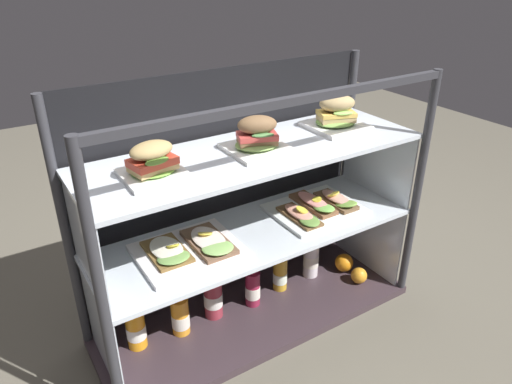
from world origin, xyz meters
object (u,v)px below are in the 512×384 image
object	(u,v)px
open_sandwich_tray_mid_right	(317,207)
juice_bottle_front_right_end	(180,315)
open_sandwich_tray_far_right	(190,249)
plated_roll_sandwich_far_right	(153,163)
plated_roll_sandwich_center	(257,138)
plated_roll_sandwich_left_of_center	(336,116)
orange_fruit_near_left_post	(344,263)
juice_bottle_back_left	(213,297)
juice_bottle_back_center	(253,287)
juice_bottle_front_second	(280,273)
orange_fruit_beside_bottles	(359,275)
juice_bottle_front_left_end	(311,257)
juice_bottle_front_middle	(136,328)

from	to	relation	value
open_sandwich_tray_mid_right	juice_bottle_front_right_end	bearing A→B (deg)	173.96
open_sandwich_tray_far_right	open_sandwich_tray_mid_right	bearing A→B (deg)	-0.17
plated_roll_sandwich_far_right	open_sandwich_tray_mid_right	bearing A→B (deg)	0.69
plated_roll_sandwich_center	open_sandwich_tray_mid_right	world-z (taller)	plated_roll_sandwich_center
plated_roll_sandwich_left_of_center	orange_fruit_near_left_post	distance (m)	0.70
plated_roll_sandwich_left_of_center	open_sandwich_tray_mid_right	world-z (taller)	plated_roll_sandwich_left_of_center
open_sandwich_tray_mid_right	open_sandwich_tray_far_right	bearing A→B (deg)	179.83
open_sandwich_tray_far_right	juice_bottle_back_left	xyz separation A→B (m)	(0.11, 0.08, -0.30)
open_sandwich_tray_far_right	juice_bottle_front_right_end	distance (m)	0.32
open_sandwich_tray_mid_right	juice_bottle_back_center	size ratio (longest dim) A/B	1.57
plated_roll_sandwich_far_right	juice_bottle_front_second	world-z (taller)	plated_roll_sandwich_far_right
orange_fruit_beside_bottles	juice_bottle_front_left_end	bearing A→B (deg)	132.41
juice_bottle_back_left	juice_bottle_front_second	size ratio (longest dim) A/B	1.12
plated_roll_sandwich_far_right	open_sandwich_tray_far_right	distance (m)	0.35
plated_roll_sandwich_far_right	plated_roll_sandwich_center	distance (m)	0.36
open_sandwich_tray_far_right	juice_bottle_back_center	world-z (taller)	open_sandwich_tray_far_right
juice_bottle_front_right_end	orange_fruit_beside_bottles	bearing A→B (deg)	-9.91
open_sandwich_tray_mid_right	orange_fruit_near_left_post	distance (m)	0.40
plated_roll_sandwich_far_right	plated_roll_sandwich_left_of_center	xyz separation A→B (m)	(0.73, 0.04, 0.00)
juice_bottle_front_middle	orange_fruit_near_left_post	xyz separation A→B (m)	(0.93, -0.05, -0.04)
plated_roll_sandwich_left_of_center	juice_bottle_back_left	size ratio (longest dim) A/B	0.89
plated_roll_sandwich_far_right	plated_roll_sandwich_left_of_center	world-z (taller)	plated_roll_sandwich_left_of_center
plated_roll_sandwich_center	juice_bottle_front_middle	xyz separation A→B (m)	(-0.46, 0.08, -0.65)
juice_bottle_back_left	juice_bottle_front_middle	bearing A→B (deg)	179.30
open_sandwich_tray_far_right	juice_bottle_front_middle	distance (m)	0.38
open_sandwich_tray_mid_right	juice_bottle_front_second	xyz separation A→B (m)	(-0.11, 0.08, -0.31)
orange_fruit_beside_bottles	orange_fruit_near_left_post	bearing A→B (deg)	87.69
open_sandwich_tray_mid_right	juice_bottle_front_left_end	world-z (taller)	open_sandwich_tray_mid_right
juice_bottle_front_left_end	orange_fruit_beside_bottles	bearing A→B (deg)	-47.59
juice_bottle_back_left	orange_fruit_near_left_post	xyz separation A→B (m)	(0.63, -0.05, -0.05)
plated_roll_sandwich_center	juice_bottle_back_left	size ratio (longest dim) A/B	0.88
juice_bottle_front_second	orange_fruit_beside_bottles	xyz separation A→B (m)	(0.31, -0.15, -0.04)
plated_roll_sandwich_left_of_center	juice_bottle_front_second	distance (m)	0.69
juice_bottle_back_left	juice_bottle_front_left_end	distance (m)	0.48
plated_roll_sandwich_left_of_center	open_sandwich_tray_mid_right	distance (m)	0.35
plated_roll_sandwich_center	orange_fruit_beside_bottles	distance (m)	0.84
plated_roll_sandwich_far_right	juice_bottle_back_left	distance (m)	0.68
plated_roll_sandwich_far_right	open_sandwich_tray_mid_right	size ratio (longest dim) A/B	0.53
plated_roll_sandwich_far_right	orange_fruit_beside_bottles	distance (m)	1.09
open_sandwich_tray_mid_right	juice_bottle_front_second	bearing A→B (deg)	146.05
open_sandwich_tray_mid_right	juice_bottle_front_middle	size ratio (longest dim) A/B	1.67
plated_roll_sandwich_left_of_center	juice_bottle_front_second	size ratio (longest dim) A/B	1.00
juice_bottle_back_left	juice_bottle_front_left_end	size ratio (longest dim) A/B	0.96
plated_roll_sandwich_far_right	plated_roll_sandwich_center	world-z (taller)	plated_roll_sandwich_center
open_sandwich_tray_far_right	orange_fruit_near_left_post	xyz separation A→B (m)	(0.74, 0.02, -0.35)
plated_roll_sandwich_left_of_center	juice_bottle_front_second	bearing A→B (deg)	168.65
juice_bottle_front_middle	orange_fruit_near_left_post	bearing A→B (deg)	-3.35
juice_bottle_front_right_end	plated_roll_sandwich_left_of_center	bearing A→B (deg)	-2.23
juice_bottle_back_left	juice_bottle_front_second	xyz separation A→B (m)	(0.31, -0.00, -0.01)
plated_roll_sandwich_center	orange_fruit_beside_bottles	size ratio (longest dim) A/B	2.85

